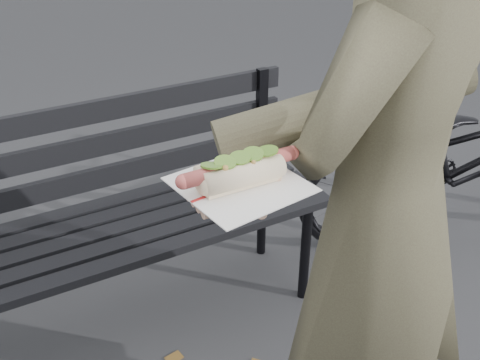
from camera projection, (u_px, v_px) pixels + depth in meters
name	position (u px, v px, depth m)	size (l,w,h in m)	color
park_bench	(112.00, 207.00, 1.99)	(1.50, 0.44, 0.88)	black
bicycle	(476.00, 153.00, 2.53)	(0.58, 1.66, 0.87)	black
person	(384.00, 214.00, 1.27)	(0.66, 0.43, 1.80)	#484030
held_hotdog	(320.00, 124.00, 1.03)	(0.63, 0.30, 0.20)	#484030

